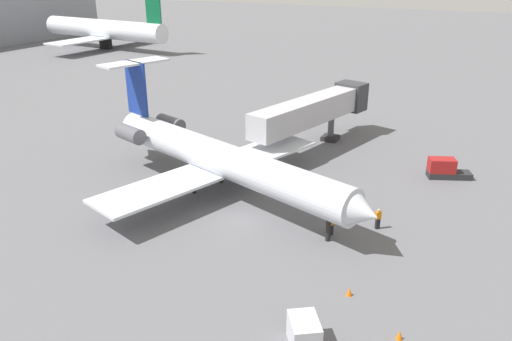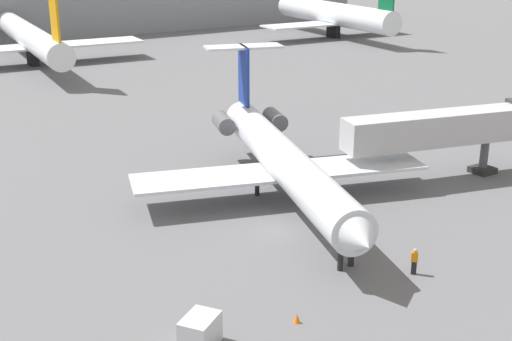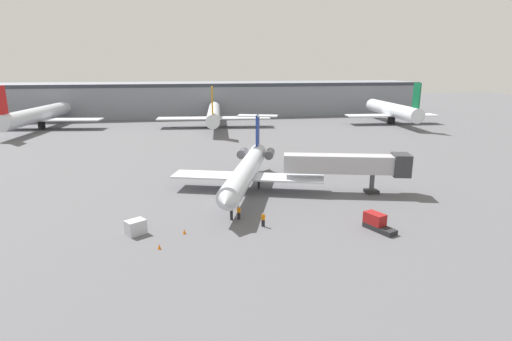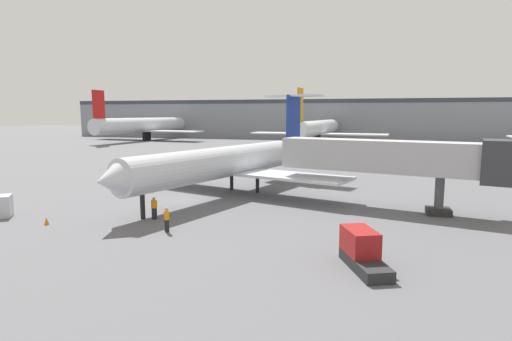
{
  "view_description": "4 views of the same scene",
  "coord_description": "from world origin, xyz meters",
  "px_view_note": "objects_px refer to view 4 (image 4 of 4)",
  "views": [
    {
      "loc": [
        -32.03,
        -17.09,
        19.02
      ],
      "look_at": [
        2.61,
        0.42,
        3.0
      ],
      "focal_mm": 35.65,
      "sensor_mm": 36.0,
      "label": 1
    },
    {
      "loc": [
        -25.34,
        -36.04,
        19.71
      ],
      "look_at": [
        0.59,
        4.22,
        2.92
      ],
      "focal_mm": 48.26,
      "sensor_mm": 36.0,
      "label": 2
    },
    {
      "loc": [
        -5.62,
        -54.2,
        18.42
      ],
      "look_at": [
        4.1,
        2.34,
        3.65
      ],
      "focal_mm": 28.77,
      "sensor_mm": 36.0,
      "label": 3
    },
    {
      "loc": [
        15.85,
        -34.61,
        7.89
      ],
      "look_at": [
        5.53,
        2.91,
        2.57
      ],
      "focal_mm": 29.42,
      "sensor_mm": 36.0,
      "label": 4
    }
  ],
  "objects_px": {
    "baggage_tug_lead": "(362,251)",
    "regional_jet": "(237,159)",
    "ground_crew_marshaller": "(167,219)",
    "jet_bridge": "(403,158)",
    "traffic_cone_near": "(46,221)",
    "parked_airliner_west_mid": "(318,128)",
    "ground_crew_loader": "(154,208)",
    "parked_airliner_west_end": "(146,125)"
  },
  "relations": [
    {
      "from": "baggage_tug_lead",
      "to": "regional_jet",
      "type": "bearing_deg",
      "value": 125.22
    },
    {
      "from": "regional_jet",
      "to": "ground_crew_marshaller",
      "type": "height_order",
      "value": "regional_jet"
    },
    {
      "from": "regional_jet",
      "to": "jet_bridge",
      "type": "relative_size",
      "value": 1.66
    },
    {
      "from": "ground_crew_marshaller",
      "to": "traffic_cone_near",
      "type": "distance_m",
      "value": 9.2
    },
    {
      "from": "baggage_tug_lead",
      "to": "parked_airliner_west_mid",
      "type": "height_order",
      "value": "parked_airliner_west_mid"
    },
    {
      "from": "baggage_tug_lead",
      "to": "traffic_cone_near",
      "type": "bearing_deg",
      "value": 173.42
    },
    {
      "from": "ground_crew_loader",
      "to": "ground_crew_marshaller",
      "type": "bearing_deg",
      "value": -48.81
    },
    {
      "from": "jet_bridge",
      "to": "baggage_tug_lead",
      "type": "distance_m",
      "value": 14.65
    },
    {
      "from": "jet_bridge",
      "to": "parked_airliner_west_end",
      "type": "distance_m",
      "value": 99.66
    },
    {
      "from": "regional_jet",
      "to": "ground_crew_marshaller",
      "type": "bearing_deg",
      "value": -91.16
    },
    {
      "from": "ground_crew_loader",
      "to": "traffic_cone_near",
      "type": "xyz_separation_m",
      "value": [
        -6.65,
        -3.48,
        -0.58
      ]
    },
    {
      "from": "ground_crew_loader",
      "to": "regional_jet",
      "type": "bearing_deg",
      "value": 76.42
    },
    {
      "from": "ground_crew_loader",
      "to": "baggage_tug_lead",
      "type": "distance_m",
      "value": 16.4
    },
    {
      "from": "traffic_cone_near",
      "to": "parked_airliner_west_end",
      "type": "xyz_separation_m",
      "value": [
        -41.5,
        85.95,
        4.12
      ]
    },
    {
      "from": "parked_airliner_west_end",
      "to": "parked_airliner_west_mid",
      "type": "bearing_deg",
      "value": -5.15
    },
    {
      "from": "regional_jet",
      "to": "traffic_cone_near",
      "type": "distance_m",
      "value": 18.09
    },
    {
      "from": "regional_jet",
      "to": "parked_airliner_west_end",
      "type": "height_order",
      "value": "parked_airliner_west_end"
    },
    {
      "from": "baggage_tug_lead",
      "to": "parked_airliner_west_mid",
      "type": "distance_m",
      "value": 84.94
    },
    {
      "from": "parked_airliner_west_end",
      "to": "ground_crew_marshaller",
      "type": "bearing_deg",
      "value": -59.31
    },
    {
      "from": "jet_bridge",
      "to": "parked_airliner_west_end",
      "type": "xyz_separation_m",
      "value": [
        -66.18,
        74.52,
        0.09
      ]
    },
    {
      "from": "ground_crew_marshaller",
      "to": "parked_airliner_west_mid",
      "type": "height_order",
      "value": "parked_airliner_west_mid"
    },
    {
      "from": "parked_airliner_west_mid",
      "to": "parked_airliner_west_end",
      "type": "bearing_deg",
      "value": 174.85
    },
    {
      "from": "baggage_tug_lead",
      "to": "traffic_cone_near",
      "type": "xyz_separation_m",
      "value": [
        -21.9,
        2.53,
        -0.56
      ]
    },
    {
      "from": "ground_crew_marshaller",
      "to": "traffic_cone_near",
      "type": "height_order",
      "value": "ground_crew_marshaller"
    },
    {
      "from": "jet_bridge",
      "to": "ground_crew_marshaller",
      "type": "relative_size",
      "value": 10.85
    },
    {
      "from": "traffic_cone_near",
      "to": "baggage_tug_lead",
      "type": "bearing_deg",
      "value": -6.58
    },
    {
      "from": "ground_crew_marshaller",
      "to": "parked_airliner_west_mid",
      "type": "relative_size",
      "value": 0.04
    },
    {
      "from": "ground_crew_loader",
      "to": "parked_airliner_west_mid",
      "type": "relative_size",
      "value": 0.04
    },
    {
      "from": "parked_airliner_west_mid",
      "to": "ground_crew_loader",
      "type": "bearing_deg",
      "value": -91.83
    },
    {
      "from": "ground_crew_marshaller",
      "to": "baggage_tug_lead",
      "type": "distance_m",
      "value": 13.12
    },
    {
      "from": "parked_airliner_west_mid",
      "to": "regional_jet",
      "type": "bearing_deg",
      "value": -89.73
    },
    {
      "from": "parked_airliner_west_end",
      "to": "jet_bridge",
      "type": "bearing_deg",
      "value": -48.39
    },
    {
      "from": "regional_jet",
      "to": "jet_bridge",
      "type": "height_order",
      "value": "regional_jet"
    },
    {
      "from": "ground_crew_marshaller",
      "to": "regional_jet",
      "type": "bearing_deg",
      "value": 88.84
    },
    {
      "from": "jet_bridge",
      "to": "ground_crew_loader",
      "type": "distance_m",
      "value": 20.01
    },
    {
      "from": "parked_airliner_west_end",
      "to": "ground_crew_loader",
      "type": "bearing_deg",
      "value": -59.72
    },
    {
      "from": "ground_crew_marshaller",
      "to": "parked_airliner_west_end",
      "type": "distance_m",
      "value": 99.31
    },
    {
      "from": "jet_bridge",
      "to": "ground_crew_marshaller",
      "type": "height_order",
      "value": "jet_bridge"
    },
    {
      "from": "traffic_cone_near",
      "to": "parked_airliner_west_end",
      "type": "relative_size",
      "value": 0.01
    },
    {
      "from": "ground_crew_loader",
      "to": "parked_airliner_west_mid",
      "type": "bearing_deg",
      "value": 88.17
    },
    {
      "from": "ground_crew_marshaller",
      "to": "parked_airliner_west_end",
      "type": "height_order",
      "value": "parked_airliner_west_end"
    },
    {
      "from": "regional_jet",
      "to": "baggage_tug_lead",
      "type": "bearing_deg",
      "value": -54.78
    }
  ]
}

